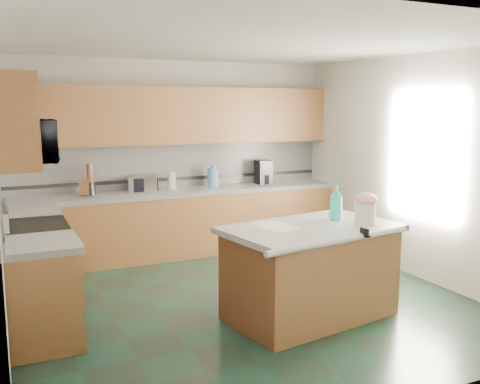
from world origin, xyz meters
TOP-DOWN VIEW (x-y plane):
  - floor at (0.00, 0.00)m, footprint 4.60×4.60m
  - ceiling at (0.00, 0.00)m, footprint 4.60×4.60m
  - wall_back at (0.00, 2.32)m, footprint 4.60×0.04m
  - wall_front at (0.00, -2.32)m, footprint 4.60×0.04m
  - wall_right at (2.32, 0.00)m, footprint 0.04×4.60m
  - back_base_cab at (0.00, 2.00)m, footprint 4.60×0.60m
  - back_countertop at (0.00, 2.00)m, footprint 4.60×0.64m
  - back_upper_cab at (0.00, 2.13)m, footprint 4.60×0.33m
  - back_backsplash at (0.00, 2.29)m, footprint 4.60×0.02m
  - back_accent_band at (0.00, 2.28)m, footprint 4.60×0.01m
  - left_base_cab_rear at (-2.00, 1.29)m, footprint 0.60×0.82m
  - left_counter_rear at (-2.00, 1.29)m, footprint 0.64×0.82m
  - left_base_cab_front at (-2.00, -0.24)m, footprint 0.60×0.72m
  - left_counter_front at (-2.00, -0.24)m, footprint 0.64×0.72m
  - left_backsplash at (-2.29, 0.55)m, footprint 0.02×2.30m
  - left_accent_band at (-2.28, 0.55)m, footprint 0.01×2.30m
  - left_upper_cab_rear at (-2.13, 1.42)m, footprint 0.33×1.09m
  - left_upper_cab_front at (-2.13, -0.24)m, footprint 0.33×0.72m
  - range_body at (-2.00, 0.50)m, footprint 0.60×0.76m
  - range_oven_door at (-1.71, 0.50)m, footprint 0.02×0.68m
  - range_cooktop at (-2.00, 0.50)m, footprint 0.62×0.78m
  - range_handle at (-1.68, 0.50)m, footprint 0.02×0.66m
  - range_backguard at (-2.26, 0.50)m, footprint 0.06×0.76m
  - microwave at (-2.00, 0.50)m, footprint 0.50×0.73m
  - island_base at (0.44, -0.69)m, footprint 1.69×1.14m
  - island_top at (0.44, -0.69)m, footprint 1.81×1.26m
  - island_bullnose at (0.44, -1.18)m, footprint 1.66×0.33m
  - treat_jar at (0.95, -0.85)m, footprint 0.25×0.25m
  - treat_jar_lid at (0.95, -0.85)m, footprint 0.22×0.22m
  - treat_jar_knob at (0.95, -0.85)m, footprint 0.07×0.03m
  - treat_jar_knob_end_l at (0.91, -0.85)m, footprint 0.04×0.04m
  - treat_jar_knob_end_r at (0.99, -0.85)m, footprint 0.04×0.04m
  - soap_bottle_island at (0.80, -0.57)m, footprint 0.17×0.17m
  - paper_sheet_a at (0.13, -0.69)m, footprint 0.35×0.29m
  - paper_sheet_b at (0.11, -0.47)m, footprint 0.33×0.25m
  - clamp_body at (0.70, -1.16)m, footprint 0.04×0.10m
  - clamp_handle at (0.70, -1.22)m, footprint 0.01×0.06m
  - knife_block at (-1.29, 2.05)m, footprint 0.14×0.17m
  - utensil_crock at (-1.21, 2.08)m, footprint 0.13×0.13m
  - utensil_bundle at (-1.21, 2.08)m, footprint 0.08×0.08m
  - toaster_oven at (-0.51, 2.05)m, footprint 0.45×0.38m
  - toaster_oven_door at (-0.51, 1.93)m, footprint 0.34×0.01m
  - paper_towel at (-0.10, 2.10)m, footprint 0.11×0.11m
  - paper_towel_base at (-0.10, 2.10)m, footprint 0.16×0.16m
  - water_jug at (0.51, 2.06)m, footprint 0.17×0.17m
  - water_jug_neck at (0.51, 2.06)m, footprint 0.08×0.08m
  - coffee_maker at (1.32, 2.08)m, footprint 0.21×0.23m
  - coffee_carafe at (1.32, 2.03)m, footprint 0.14×0.14m
  - soap_bottle_back at (1.32, 2.05)m, footprint 0.17×0.17m
  - soap_back_cap at (1.32, 2.05)m, footprint 0.02×0.02m
  - window_light_proxy at (2.29, -0.20)m, footprint 0.02×1.40m

SIDE VIEW (x-z plane):
  - floor at x=0.00m, z-range 0.00..0.00m
  - range_oven_door at x=-1.71m, z-range 0.12..0.68m
  - back_base_cab at x=0.00m, z-range 0.00..0.86m
  - left_base_cab_rear at x=-2.00m, z-range 0.00..0.86m
  - left_base_cab_front at x=-2.00m, z-range 0.00..0.86m
  - island_base at x=0.44m, z-range 0.00..0.86m
  - range_body at x=-2.00m, z-range 0.00..0.88m
  - range_handle at x=-1.68m, z-range 0.77..0.79m
  - back_countertop at x=0.00m, z-range 0.86..0.92m
  - left_counter_rear at x=-2.00m, z-range 0.86..0.92m
  - left_counter_front at x=-2.00m, z-range 0.86..0.92m
  - island_top at x=0.44m, z-range 0.86..0.92m
  - island_bullnose at x=0.44m, z-range 0.86..0.92m
  - range_cooktop at x=-2.00m, z-range 0.88..0.92m
  - clamp_handle at x=0.70m, z-range 0.90..0.92m
  - paper_sheet_a at x=0.13m, z-range 0.92..0.92m
  - paper_sheet_b at x=0.11m, z-range 0.92..0.92m
  - paper_towel_base at x=-0.10m, z-range 0.92..0.93m
  - clamp_body at x=0.70m, z-range 0.89..0.97m
  - coffee_carafe at x=1.32m, z-range 0.92..1.06m
  - utensil_crock at x=-1.21m, z-range 0.92..1.09m
  - range_backguard at x=-2.26m, z-range 0.93..1.11m
  - knife_block at x=-1.29m, z-range 0.91..1.14m
  - treat_jar at x=0.95m, z-range 0.92..1.13m
  - toaster_oven at x=-0.51m, z-range 0.92..1.14m
  - toaster_oven_door at x=-0.51m, z-range 0.94..1.12m
  - paper_towel at x=-0.10m, z-range 0.92..1.16m
  - back_accent_band at x=0.00m, z-range 1.02..1.06m
  - left_accent_band at x=-2.28m, z-range 1.02..1.06m
  - soap_bottle_back at x=1.32m, z-range 0.92..1.18m
  - water_jug at x=0.51m, z-range 0.92..1.19m
  - coffee_maker at x=1.32m, z-range 0.92..1.27m
  - soap_bottle_island at x=0.80m, z-range 0.92..1.28m
  - treat_jar_lid at x=0.95m, z-range 1.10..1.24m
  - soap_back_cap at x=1.32m, z-range 1.18..1.21m
  - utensil_bundle at x=-1.21m, z-range 1.09..1.33m
  - water_jug_neck at x=0.51m, z-range 1.19..1.23m
  - treat_jar_knob at x=0.95m, z-range 1.20..1.23m
  - treat_jar_knob_end_l at x=0.91m, z-range 1.20..1.23m
  - treat_jar_knob_end_r at x=0.99m, z-range 1.20..1.23m
  - back_backsplash at x=0.00m, z-range 0.92..1.55m
  - left_backsplash at x=-2.29m, z-range 0.92..1.55m
  - wall_back at x=0.00m, z-range 0.00..2.70m
  - wall_front at x=0.00m, z-range 0.00..2.70m
  - wall_right at x=2.32m, z-range 0.00..2.70m
  - window_light_proxy at x=2.29m, z-range 0.95..2.05m
  - microwave at x=-2.00m, z-range 1.53..1.94m
  - back_upper_cab at x=0.00m, z-range 1.55..2.33m
  - left_upper_cab_rear at x=-2.13m, z-range 1.55..2.33m
  - left_upper_cab_front at x=-2.13m, z-range 1.55..2.33m
  - ceiling at x=0.00m, z-range 2.70..2.70m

